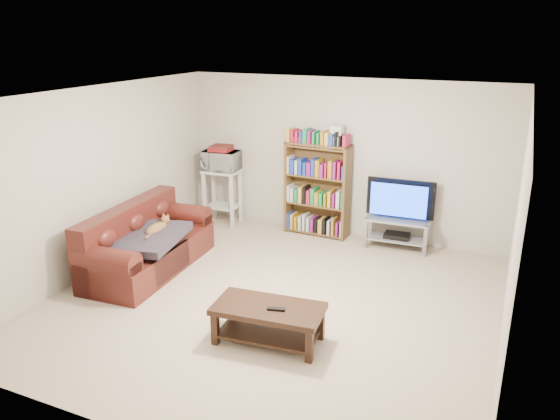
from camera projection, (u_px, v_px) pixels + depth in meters
The scene contains 19 objects.
floor at pixel (274, 301), 6.47m from camera, with size 5.00×5.00×0.00m, color #C7AF94.
ceiling at pixel (273, 96), 5.71m from camera, with size 5.00×5.00×0.00m, color white.
wall_back at pixel (342, 158), 8.26m from camera, with size 5.00×5.00×0.00m, color beige.
wall_front at pixel (129, 302), 3.93m from camera, with size 5.00×5.00×0.00m, color beige.
wall_left at pixel (98, 180), 7.06m from camera, with size 5.00×5.00×0.00m, color beige.
wall_right at pixel (515, 238), 5.13m from camera, with size 5.00×5.00×0.00m, color beige.
sofa at pixel (144, 247), 7.25m from camera, with size 1.00×2.07×0.86m.
blanket at pixel (149, 238), 7.00m from camera, with size 0.78×1.01×0.10m, color #312A36.
cat at pixel (156, 229), 7.15m from camera, with size 0.22×0.55×0.17m, color brown, non-canonical shape.
coffee_table at pixel (268, 317), 5.55m from camera, with size 1.16×0.66×0.40m.
remote at pixel (276, 309), 5.43m from camera, with size 0.18×0.05×0.02m, color black.
tv_stand at pixel (397, 228), 7.94m from camera, with size 0.92×0.44×0.45m.
television at pixel (399, 200), 7.80m from camera, with size 0.98×0.13×0.56m, color black.
dvd_player at pixel (397, 236), 7.97m from camera, with size 0.36×0.25×0.06m, color black.
bookshelf at pixel (317, 188), 8.36m from camera, with size 1.01×0.36×1.44m.
shelf_clutter at pixel (325, 137), 8.07m from camera, with size 0.74×0.24×0.28m.
microwave_stand at pixel (222, 189), 8.86m from camera, with size 0.60×0.45×0.91m.
microwave at pixel (221, 160), 8.70m from camera, with size 0.56×0.38×0.31m, color silver.
game_boxes at pixel (221, 149), 8.65m from camera, with size 0.33×0.29×0.05m, color maroon.
Camera 1 is at (2.42, -5.27, 3.08)m, focal length 35.00 mm.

